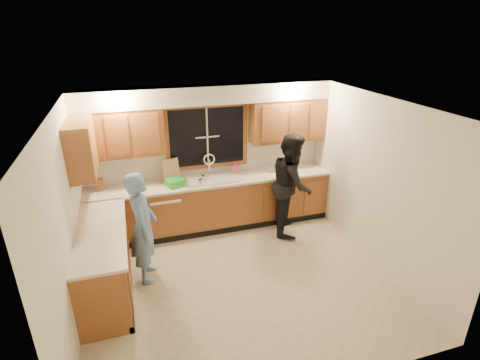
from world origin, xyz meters
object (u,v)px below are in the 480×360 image
at_px(knife_block, 100,185).
at_px(bowl, 273,170).
at_px(woman, 292,184).
at_px(soap_bottle, 235,167).
at_px(dishwasher, 165,213).
at_px(man, 143,227).
at_px(dish_crate, 175,183).
at_px(stove, 103,288).
at_px(sink, 212,182).

bearing_deg(knife_block, bowl, -0.75).
bearing_deg(knife_block, woman, -11.50).
bearing_deg(soap_bottle, dishwasher, -171.26).
relative_size(man, soap_bottle, 7.92).
distance_m(woman, knife_block, 3.14).
relative_size(man, knife_block, 8.23).
bearing_deg(knife_block, dish_crate, -9.08).
distance_m(stove, dish_crate, 2.15).
distance_m(dish_crate, soap_bottle, 1.15).
xyz_separation_m(sink, stove, (-1.80, -1.82, -0.41)).
bearing_deg(soap_bottle, knife_block, -177.43).
xyz_separation_m(stove, man, (0.55, 0.69, 0.36)).
height_order(stove, soap_bottle, soap_bottle).
height_order(sink, bowl, sink).
bearing_deg(bowl, dishwasher, -177.75).
height_order(dishwasher, bowl, bowl).
bearing_deg(sink, stove, -134.61).
xyz_separation_m(man, dish_crate, (0.60, 1.04, 0.17)).
xyz_separation_m(dishwasher, stove, (-0.95, -1.81, 0.04)).
bearing_deg(bowl, stove, -147.37).
bearing_deg(dish_crate, man, -119.94).
bearing_deg(stove, dish_crate, 56.34).
xyz_separation_m(dish_crate, bowl, (1.80, 0.16, -0.04)).
bearing_deg(soap_bottle, sink, -158.15).
bearing_deg(sink, dishwasher, -179.01).
xyz_separation_m(sink, knife_block, (-1.82, 0.09, 0.15)).
xyz_separation_m(dishwasher, woman, (2.11, -0.51, 0.47)).
bearing_deg(bowl, soap_bottle, 169.67).
xyz_separation_m(woman, bowl, (-0.11, 0.59, 0.06)).
distance_m(knife_block, bowl, 2.97).
distance_m(stove, soap_bottle, 3.09).
xyz_separation_m(knife_block, soap_bottle, (2.29, 0.10, 0.00)).
bearing_deg(sink, woman, -22.51).
bearing_deg(knife_block, dishwasher, -6.25).
xyz_separation_m(man, knife_block, (-0.57, 1.22, 0.20)).
height_order(knife_block, soap_bottle, soap_bottle).
bearing_deg(dishwasher, knife_block, 174.08).
relative_size(sink, knife_block, 4.35).
height_order(dishwasher, dish_crate, dish_crate).
relative_size(dish_crate, bowl, 1.38).
distance_m(dishwasher, stove, 2.04).
bearing_deg(dishwasher, soap_bottle, 8.74).
xyz_separation_m(knife_block, bowl, (2.97, -0.02, -0.08)).
distance_m(man, bowl, 2.69).
distance_m(sink, dish_crate, 0.67).
bearing_deg(bowl, sink, -176.82).
bearing_deg(knife_block, sink, -3.03).
xyz_separation_m(dishwasher, dish_crate, (0.20, -0.08, 0.57)).
height_order(woman, dish_crate, woman).
distance_m(sink, man, 1.69).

